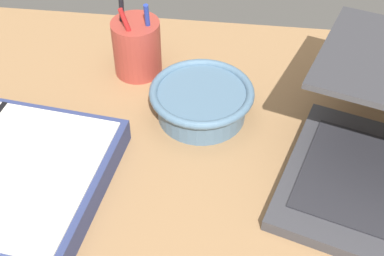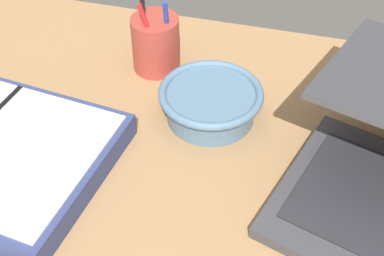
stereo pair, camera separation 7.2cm
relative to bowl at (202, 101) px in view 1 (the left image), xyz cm
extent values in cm
cube|color=#936D47|center=(-1.55, -22.88, -4.01)|extent=(140.00, 100.00, 2.00)
cylinder|color=slate|center=(0.00, 0.00, -0.65)|extent=(13.68, 13.68, 4.72)
torus|color=slate|center=(0.00, 0.00, 1.71)|extent=(16.09, 16.09, 1.29)
cylinder|color=#9E382D|center=(-12.06, 10.17, 1.78)|extent=(8.06, 8.06, 9.58)
cylinder|color=black|center=(-14.24, 10.53, 5.91)|extent=(1.06, 2.33, 15.86)
cylinder|color=#233899|center=(-9.84, 10.13, 4.31)|extent=(0.83, 2.71, 12.61)
cylinder|color=#B21E1E|center=(-11.94, 7.95, 4.30)|extent=(4.13, 0.98, 12.38)
cube|color=silver|center=(-21.34, -18.25, 0.83)|extent=(20.60, 25.87, 0.30)
camera|label=1|loc=(6.27, -62.06, 53.68)|focal=50.00mm
camera|label=2|loc=(13.33, -60.68, 53.68)|focal=50.00mm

